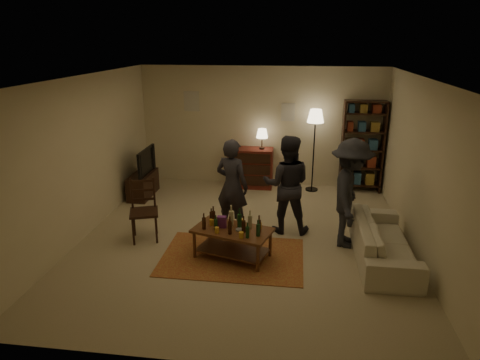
% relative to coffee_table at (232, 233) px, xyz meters
% --- Properties ---
extents(floor, '(6.00, 6.00, 0.00)m').
position_rel_coffee_table_xyz_m(floor, '(0.11, 0.67, -0.42)').
color(floor, '#C6B793').
rests_on(floor, ground).
extents(room_shell, '(6.00, 6.00, 6.00)m').
position_rel_coffee_table_xyz_m(room_shell, '(-0.54, 3.65, 1.39)').
color(room_shell, beige).
rests_on(room_shell, ground).
extents(rug, '(2.20, 1.50, 0.01)m').
position_rel_coffee_table_xyz_m(rug, '(-0.00, -0.00, -0.42)').
color(rug, '#9C3422').
rests_on(rug, ground).
extents(coffee_table, '(1.31, 0.95, 0.82)m').
position_rel_coffee_table_xyz_m(coffee_table, '(0.00, 0.00, 0.00)').
color(coffee_table, brown).
rests_on(coffee_table, ground).
extents(dining_chair, '(0.59, 0.59, 1.07)m').
position_rel_coffee_table_xyz_m(dining_chair, '(-1.59, 0.49, 0.14)').
color(dining_chair, black).
rests_on(dining_chair, ground).
extents(tv_stand, '(0.40, 1.00, 1.06)m').
position_rel_coffee_table_xyz_m(tv_stand, '(-2.33, 2.47, -0.04)').
color(tv_stand, black).
rests_on(tv_stand, ground).
extents(dresser, '(1.00, 0.50, 1.36)m').
position_rel_coffee_table_xyz_m(dresser, '(-0.08, 3.39, 0.05)').
color(dresser, maroon).
rests_on(dresser, ground).
extents(bookshelf, '(0.90, 0.34, 2.02)m').
position_rel_coffee_table_xyz_m(bookshelf, '(2.36, 3.45, 0.61)').
color(bookshelf, black).
rests_on(bookshelf, ground).
extents(floor_lamp, '(0.36, 0.36, 1.83)m').
position_rel_coffee_table_xyz_m(floor_lamp, '(1.31, 3.32, 1.13)').
color(floor_lamp, black).
rests_on(floor_lamp, ground).
extents(sofa, '(0.81, 2.08, 0.61)m').
position_rel_coffee_table_xyz_m(sofa, '(2.31, 0.27, -0.12)').
color(sofa, beige).
rests_on(sofa, ground).
extents(person_left, '(0.71, 0.59, 1.67)m').
position_rel_coffee_table_xyz_m(person_left, '(-0.16, 1.00, 0.41)').
color(person_left, '#28272E').
rests_on(person_left, ground).
extents(person_right, '(0.85, 0.66, 1.73)m').
position_rel_coffee_table_xyz_m(person_right, '(0.79, 1.10, 0.44)').
color(person_right, '#232229').
rests_on(person_right, ground).
extents(person_by_sofa, '(0.82, 1.24, 1.80)m').
position_rel_coffee_table_xyz_m(person_by_sofa, '(1.81, 0.70, 0.47)').
color(person_by_sofa, '#24252C').
rests_on(person_by_sofa, ground).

